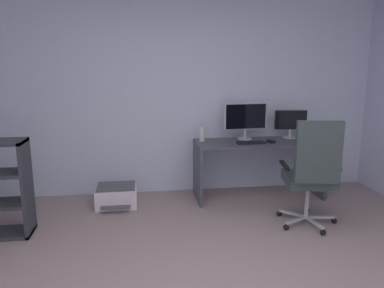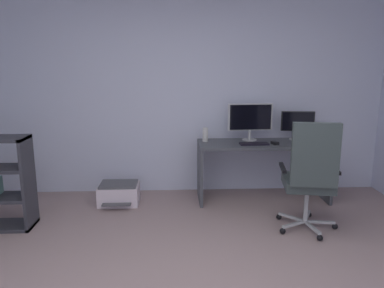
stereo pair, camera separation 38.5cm
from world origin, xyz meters
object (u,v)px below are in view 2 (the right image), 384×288
(monitor_main, at_px, (250,118))
(printer, at_px, (119,193))
(computer_mouse, at_px, (275,143))
(monitor_secondary, at_px, (298,123))
(desktop_speaker, at_px, (205,135))
(office_chair, at_px, (310,174))
(keyboard, at_px, (254,144))
(desk, at_px, (263,157))

(monitor_main, bearing_deg, printer, -172.02)
(computer_mouse, height_order, printer, computer_mouse)
(monitor_secondary, height_order, computer_mouse, monitor_secondary)
(monitor_secondary, relative_size, desktop_speaker, 2.41)
(monitor_main, xyz_separation_m, monitor_secondary, (0.60, 0.00, -0.06))
(monitor_secondary, distance_m, office_chair, 1.19)
(keyboard, bearing_deg, monitor_main, 88.01)
(monitor_main, xyz_separation_m, computer_mouse, (0.25, -0.26, -0.26))
(monitor_secondary, xyz_separation_m, printer, (-2.22, -0.23, -0.81))
(desk, height_order, computer_mouse, computer_mouse)
(computer_mouse, xyz_separation_m, office_chair, (0.12, -0.86, -0.13))
(printer, bearing_deg, monitor_main, 7.98)
(desk, height_order, keyboard, keyboard)
(desk, height_order, monitor_secondary, monitor_secondary)
(monitor_secondary, bearing_deg, monitor_main, -179.99)
(monitor_main, distance_m, printer, 1.85)
(monitor_secondary, relative_size, office_chair, 0.36)
(computer_mouse, bearing_deg, office_chair, -98.14)
(monitor_secondary, distance_m, printer, 2.38)
(office_chair, bearing_deg, keyboard, 113.57)
(monitor_main, bearing_deg, monitor_secondary, 0.01)
(computer_mouse, xyz_separation_m, desktop_speaker, (-0.81, 0.22, 0.07))
(monitor_main, relative_size, computer_mouse, 5.62)
(computer_mouse, relative_size, office_chair, 0.09)
(desk, distance_m, printer, 1.81)
(office_chair, bearing_deg, monitor_main, 108.38)
(desk, relative_size, desktop_speaker, 9.33)
(desk, relative_size, keyboard, 4.66)
(printer, bearing_deg, desktop_speaker, 9.64)
(desktop_speaker, xyz_separation_m, printer, (-1.06, -0.18, -0.68))
(computer_mouse, bearing_deg, desktop_speaker, 148.82)
(monitor_secondary, relative_size, printer, 0.86)
(desktop_speaker, bearing_deg, computer_mouse, -14.93)
(monitor_main, bearing_deg, office_chair, -71.62)
(desk, bearing_deg, monitor_secondary, 18.33)
(desk, bearing_deg, keyboard, -140.47)
(monitor_main, height_order, office_chair, monitor_main)
(keyboard, distance_m, computer_mouse, 0.25)
(desk, height_order, desktop_speaker, desktop_speaker)
(computer_mouse, bearing_deg, desk, 117.70)
(monitor_main, xyz_separation_m, office_chair, (0.37, -1.12, -0.39))
(desk, relative_size, printer, 3.34)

